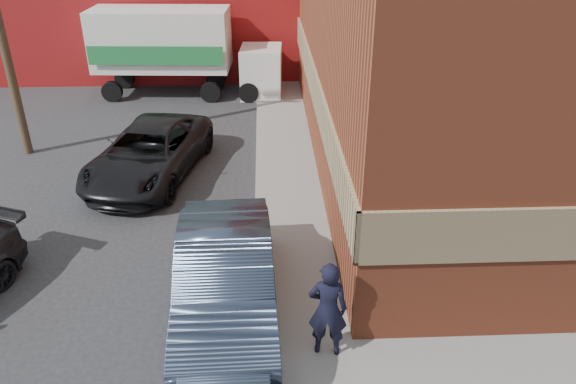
# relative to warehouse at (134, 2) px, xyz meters

# --- Properties ---
(ground) EXTENTS (90.00, 90.00, 0.00)m
(ground) POSITION_rel_warehouse_xyz_m (6.00, -20.00, -2.81)
(ground) COLOR #28282B
(ground) RESTS_ON ground
(sidewalk_west) EXTENTS (1.80, 18.00, 0.12)m
(sidewalk_west) POSITION_rel_warehouse_xyz_m (6.60, -11.00, -2.75)
(sidewalk_west) COLOR gray
(sidewalk_west) RESTS_ON ground
(warehouse) EXTENTS (16.30, 8.30, 5.60)m
(warehouse) POSITION_rel_warehouse_xyz_m (0.00, 0.00, 0.00)
(warehouse) COLOR maroon
(warehouse) RESTS_ON ground
(man) EXTENTS (0.73, 0.54, 1.85)m
(man) POSITION_rel_warehouse_xyz_m (7.00, -20.25, -1.77)
(man) COLOR black
(man) RESTS_ON sidewalk_south
(sedan) EXTENTS (2.02, 5.20, 1.69)m
(sedan) POSITION_rel_warehouse_xyz_m (5.20, -19.09, -1.97)
(sedan) COLOR #2C374A
(sedan) RESTS_ON ground
(suv_a) EXTENTS (3.50, 5.69, 1.47)m
(suv_a) POSITION_rel_warehouse_xyz_m (2.68, -12.83, -2.08)
(suv_a) COLOR black
(suv_a) RESTS_ON ground
(box_truck) EXTENTS (6.99, 2.46, 3.40)m
(box_truck) POSITION_rel_warehouse_xyz_m (2.66, -5.30, -0.85)
(box_truck) COLOR white
(box_truck) RESTS_ON ground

